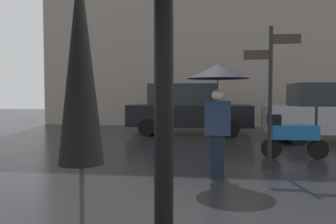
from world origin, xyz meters
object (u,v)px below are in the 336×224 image
(parked_car_left, at_px, (188,109))
(pedestrian_with_umbrella, at_px, (218,85))
(parked_scooter, at_px, (293,134))
(street_signpost, at_px, (271,83))
(folded_patio_umbrella_near, at_px, (81,81))

(parked_car_left, bearing_deg, pedestrian_with_umbrella, -71.96)
(parked_scooter, xyz_separation_m, parked_car_left, (-2.72, 4.71, 0.38))
(pedestrian_with_umbrella, relative_size, parked_scooter, 1.34)
(pedestrian_with_umbrella, height_order, parked_car_left, pedestrian_with_umbrella)
(parked_scooter, relative_size, street_signpost, 0.53)
(street_signpost, bearing_deg, pedestrian_with_umbrella, -139.69)
(pedestrian_with_umbrella, bearing_deg, parked_scooter, 165.49)
(parked_car_left, xyz_separation_m, street_signpost, (2.04, -5.81, 0.76))
(parked_scooter, height_order, parked_car_left, parked_car_left)
(parked_scooter, bearing_deg, parked_car_left, 136.87)
(parked_car_left, relative_size, street_signpost, 1.61)
(parked_scooter, bearing_deg, pedestrian_with_umbrella, -114.06)
(folded_patio_umbrella_near, relative_size, parked_car_left, 0.54)
(pedestrian_with_umbrella, bearing_deg, parked_car_left, -145.16)
(pedestrian_with_umbrella, bearing_deg, folded_patio_umbrella_near, 10.96)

